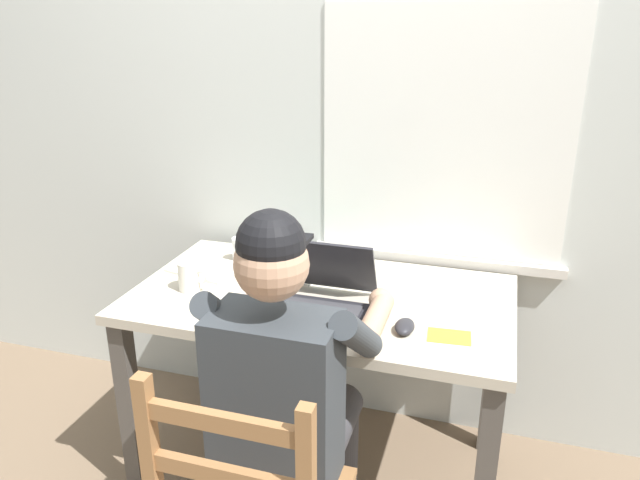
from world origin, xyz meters
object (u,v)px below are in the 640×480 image
at_px(laptop, 319,294).
at_px(coffee_mug_white, 189,276).
at_px(book_stack_main, 314,262).
at_px(coffee_mug_spare, 243,250).
at_px(desk, 321,321).
at_px(landscape_photo_print, 449,336).
at_px(coffee_mug_dark, 268,269).
at_px(computer_mouse, 405,326).
at_px(seated_person, 289,384).

bearing_deg(laptop, coffee_mug_white, 179.62).
bearing_deg(book_stack_main, coffee_mug_spare, 177.87).
xyz_separation_m(desk, coffee_mug_spare, (-0.38, 0.20, 0.15)).
relative_size(coffee_mug_spare, landscape_photo_print, 0.87).
relative_size(coffee_mug_white, coffee_mug_spare, 0.99).
xyz_separation_m(coffee_mug_dark, coffee_mug_spare, (-0.17, 0.15, -0.00)).
distance_m(coffee_mug_dark, book_stack_main, 0.19).
height_order(computer_mouse, coffee_mug_spare, coffee_mug_spare).
bearing_deg(desk, coffee_mug_spare, 152.67).
xyz_separation_m(seated_person, computer_mouse, (0.28, 0.27, 0.09)).
relative_size(seated_person, coffee_mug_dark, 10.92).
height_order(seated_person, computer_mouse, seated_person).
bearing_deg(landscape_photo_print, coffee_mug_spare, 151.77).
bearing_deg(seated_person, laptop, 92.33).
bearing_deg(book_stack_main, coffee_mug_dark, -131.53).
xyz_separation_m(desk, seated_person, (0.04, -0.44, 0.03)).
height_order(desk, coffee_mug_dark, coffee_mug_dark).
height_order(coffee_mug_spare, landscape_photo_print, coffee_mug_spare).
height_order(laptop, landscape_photo_print, laptop).
distance_m(desk, landscape_photo_print, 0.50).
bearing_deg(computer_mouse, coffee_mug_white, 174.36).
relative_size(desk, coffee_mug_dark, 11.65).
xyz_separation_m(coffee_mug_white, book_stack_main, (0.36, 0.29, -0.02)).
relative_size(desk, book_stack_main, 6.27).
distance_m(computer_mouse, coffee_mug_dark, 0.58).
distance_m(book_stack_main, landscape_photo_print, 0.65).
bearing_deg(laptop, computer_mouse, -13.82).
height_order(coffee_mug_dark, book_stack_main, coffee_mug_dark).
bearing_deg(landscape_photo_print, desk, 154.91).
bearing_deg(landscape_photo_print, coffee_mug_white, 171.16).
relative_size(seated_person, coffee_mug_white, 10.96).
bearing_deg(coffee_mug_white, desk, 12.86).
distance_m(seated_person, laptop, 0.36).
bearing_deg(laptop, book_stack_main, 110.88).
bearing_deg(seated_person, computer_mouse, 43.12).
distance_m(coffee_mug_spare, book_stack_main, 0.30).
bearing_deg(seated_person, book_stack_main, 101.23).
bearing_deg(laptop, desk, 103.38).
height_order(desk, laptop, laptop).
relative_size(computer_mouse, book_stack_main, 0.48).
relative_size(computer_mouse, coffee_mug_white, 0.89).
xyz_separation_m(coffee_mug_white, landscape_photo_print, (0.91, -0.07, -0.05)).
xyz_separation_m(laptop, computer_mouse, (0.30, -0.07, -0.03)).
height_order(desk, landscape_photo_print, landscape_photo_print).
relative_size(desk, coffee_mug_white, 11.69).
height_order(seated_person, coffee_mug_spare, seated_person).
bearing_deg(computer_mouse, seated_person, -136.88).
relative_size(desk, laptop, 3.89).
height_order(computer_mouse, landscape_photo_print, computer_mouse).
bearing_deg(laptop, coffee_mug_spare, 143.29).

